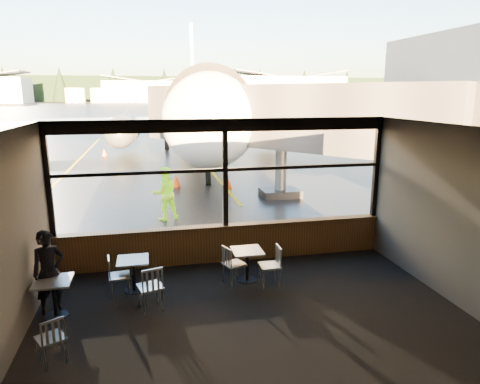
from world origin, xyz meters
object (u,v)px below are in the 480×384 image
object	(u,v)px
cafe_table_near	(247,265)
cafe_table_left	(55,299)
airliner	(197,72)
cone_nose	(229,184)
chair_mid_s	(150,287)
chair_mid_w	(120,276)
jet_bridge	(293,137)
chair_near_w	(234,265)
cone_extra	(176,181)
chair_near_e	(270,266)
chair_left_s	(51,339)
ground_crew	(165,193)
cone_wing	(104,152)
passenger	(49,272)
cafe_table_mid	(134,275)

from	to	relation	value
cafe_table_near	cafe_table_left	distance (m)	3.93
airliner	cone_nose	xyz separation A→B (m)	(-0.27, -13.12, -5.30)
chair_mid_s	chair_mid_w	xyz separation A→B (m)	(-0.60, 0.70, -0.03)
jet_bridge	chair_mid_w	world-z (taller)	jet_bridge
airliner	chair_near_w	world-z (taller)	airliner
chair_mid_s	cone_extra	distance (m)	11.11
chair_mid_s	chair_near_e	bearing A→B (deg)	-3.73
chair_mid_s	cone_extra	bearing A→B (deg)	68.19
chair_left_s	cone_extra	bearing A→B (deg)	48.65
cafe_table_near	chair_left_s	world-z (taller)	chair_left_s
cone_nose	cafe_table_near	bearing A→B (deg)	-98.27
ground_crew	chair_near_e	bearing A→B (deg)	96.86
jet_bridge	cafe_table_left	distance (m)	10.62
chair_near_e	cone_wing	world-z (taller)	chair_near_e
cafe_table_left	cone_nose	xyz separation A→B (m)	(5.20, 10.05, -0.15)
cafe_table_left	chair_mid_w	xyz separation A→B (m)	(1.14, 0.60, 0.07)
passenger	cone_extra	bearing A→B (deg)	50.43
jet_bridge	chair_left_s	bearing A→B (deg)	-127.78
jet_bridge	chair_left_s	xyz separation A→B (m)	(-6.97, -9.00, -2.06)
ground_crew	cone_extra	distance (m)	5.05
airliner	jet_bridge	distance (m)	16.04
airliner	cafe_table_near	size ratio (longest dim) A/B	50.33
cafe_table_mid	cone_wing	xyz separation A→B (m)	(-2.40, 20.82, -0.12)
chair_mid_s	chair_left_s	world-z (taller)	chair_mid_s
cafe_table_left	cone_wing	distance (m)	21.63
cafe_table_near	cafe_table_left	xyz separation A→B (m)	(-3.85, -0.78, 0.00)
passenger	ground_crew	xyz separation A→B (m)	(2.41, 5.74, 0.07)
chair_near_w	cone_wing	distance (m)	21.40
cafe_table_near	passenger	xyz separation A→B (m)	(-3.95, -0.54, 0.45)
cafe_table_mid	chair_near_e	bearing A→B (deg)	-7.49
jet_bridge	chair_mid_w	bearing A→B (deg)	-131.19
chair_left_s	chair_mid_s	bearing A→B (deg)	13.31
chair_near_w	passenger	bearing A→B (deg)	-103.94
cafe_table_mid	cone_extra	distance (m)	10.26
cafe_table_left	chair_mid_s	distance (m)	1.75
cafe_table_left	chair_near_e	world-z (taller)	chair_near_e
airliner	chair_near_e	size ratio (longest dim) A/B	39.99
chair_near_w	passenger	distance (m)	3.69
cafe_table_mid	ground_crew	bearing A→B (deg)	80.17
chair_near_w	airliner	bearing A→B (deg)	153.93
airliner	chair_near_e	distance (m)	23.35
cone_wing	ground_crew	bearing A→B (deg)	-78.10
cafe_table_left	passenger	xyz separation A→B (m)	(-0.10, 0.23, 0.44)
jet_bridge	cafe_table_mid	size ratio (longest dim) A/B	16.04
cafe_table_near	ground_crew	size ratio (longest dim) A/B	0.41
airliner	cone_extra	size ratio (longest dim) A/B	64.01
airliner	jet_bridge	xyz separation A→B (m)	(1.73, -15.65, -3.05)
jet_bridge	chair_near_w	size ratio (longest dim) A/B	12.89
cafe_table_near	chair_mid_w	xyz separation A→B (m)	(-2.71, -0.18, 0.08)
ground_crew	cone_nose	distance (m)	5.05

